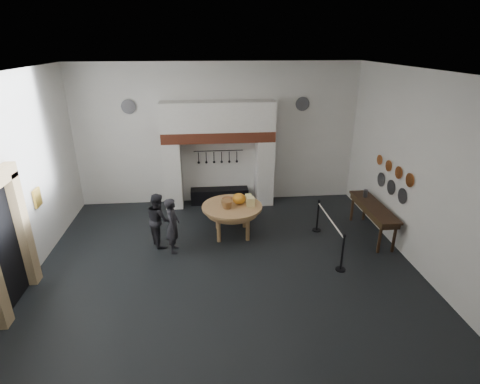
{
  "coord_description": "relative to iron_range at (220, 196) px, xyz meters",
  "views": [
    {
      "loc": [
        -0.43,
        -7.82,
        5.08
      ],
      "look_at": [
        0.45,
        1.3,
        1.35
      ],
      "focal_mm": 28.0,
      "sensor_mm": 36.0,
      "label": 1
    }
  ],
  "objects": [
    {
      "name": "barrier_rope",
      "position": [
        2.68,
        -3.26,
        0.6
      ],
      "size": [
        0.04,
        2.0,
        0.04
      ],
      "primitive_type": "cylinder",
      "rotation": [
        1.57,
        0.0,
        0.0
      ],
      "color": "silver",
      "rests_on": "barrier_post_near"
    },
    {
      "name": "utensil_rail",
      "position": [
        0.0,
        0.2,
        1.5
      ],
      "size": [
        1.6,
        0.02,
        0.02
      ],
      "primitive_type": "cylinder",
      "rotation": [
        0.0,
        1.57,
        0.0
      ],
      "color": "black",
      "rests_on": "wall_back"
    },
    {
      "name": "floor",
      "position": [
        0.0,
        -3.72,
        -0.25
      ],
      "size": [
        9.0,
        8.0,
        0.02
      ],
      "primitive_type": "cube",
      "color": "black",
      "rests_on": "ground"
    },
    {
      "name": "door_jamb_far",
      "position": [
        -4.38,
        -4.02,
        1.05
      ],
      "size": [
        0.22,
        0.3,
        2.6
      ],
      "primitive_type": "cube",
      "color": "tan",
      "rests_on": "floor"
    },
    {
      "name": "wall_front",
      "position": [
        0.0,
        -7.72,
        2.0
      ],
      "size": [
        9.0,
        0.02,
        4.5
      ],
      "primitive_type": "cube",
      "color": "silver",
      "rests_on": "floor"
    },
    {
      "name": "chimney_pier_left",
      "position": [
        -1.48,
        -0.07,
        0.82
      ],
      "size": [
        0.55,
        0.7,
        2.15
      ],
      "primitive_type": "cube",
      "color": "silver",
      "rests_on": "floor"
    },
    {
      "name": "visitor_near",
      "position": [
        -1.31,
        -2.98,
        0.49
      ],
      "size": [
        0.36,
        0.54,
        1.47
      ],
      "primitive_type": "imported",
      "rotation": [
        0.0,
        0.0,
        1.58
      ],
      "color": "black",
      "rests_on": "floor"
    },
    {
      "name": "wall_left",
      "position": [
        -4.5,
        -3.72,
        2.0
      ],
      "size": [
        0.02,
        8.0,
        4.5
      ],
      "primitive_type": "cube",
      "color": "silver",
      "rests_on": "floor"
    },
    {
      "name": "side_table",
      "position": [
        4.1,
        -2.64,
        0.62
      ],
      "size": [
        0.55,
        2.2,
        0.06
      ],
      "primitive_type": "cube",
      "color": "#352513",
      "rests_on": "floor"
    },
    {
      "name": "copper_pan_c",
      "position": [
        4.46,
        -2.42,
        1.7
      ],
      "size": [
        0.03,
        0.3,
        0.3
      ],
      "primitive_type": "cylinder",
      "rotation": [
        0.0,
        1.57,
        0.0
      ],
      "color": "#C6662D",
      "rests_on": "wall_right"
    },
    {
      "name": "wall_back",
      "position": [
        0.0,
        0.28,
        2.0
      ],
      "size": [
        9.0,
        0.02,
        4.5
      ],
      "primitive_type": "cube",
      "color": "silver",
      "rests_on": "floor"
    },
    {
      "name": "pewter_plate_left",
      "position": [
        4.46,
        -3.32,
        1.2
      ],
      "size": [
        0.03,
        0.4,
        0.4
      ],
      "primitive_type": "cylinder",
      "rotation": [
        0.0,
        1.57,
        0.0
      ],
      "color": "#4C4C51",
      "rests_on": "wall_right"
    },
    {
      "name": "door_recess",
      "position": [
        -4.47,
        -4.72,
        1.0
      ],
      "size": [
        0.04,
        1.1,
        2.5
      ],
      "primitive_type": "cube",
      "color": "black",
      "rests_on": "floor"
    },
    {
      "name": "chimney_hood",
      "position": [
        0.0,
        -0.07,
        2.67
      ],
      "size": [
        3.5,
        0.7,
        0.9
      ],
      "primitive_type": "cube",
      "color": "silver",
      "rests_on": "hearth_brick_band"
    },
    {
      "name": "pumpkin",
      "position": [
        0.45,
        -2.12,
        0.78
      ],
      "size": [
        0.36,
        0.36,
        0.31
      ],
      "primitive_type": "ellipsoid",
      "color": "orange",
      "rests_on": "work_table"
    },
    {
      "name": "barrier_post_near",
      "position": [
        2.68,
        -4.26,
        0.2
      ],
      "size": [
        0.05,
        0.05,
        0.9
      ],
      "primitive_type": "cylinder",
      "color": "black",
      "rests_on": "floor"
    },
    {
      "name": "pewter_plate_mid",
      "position": [
        4.46,
        -2.72,
        1.2
      ],
      "size": [
        0.03,
        0.4,
        0.4
      ],
      "primitive_type": "cylinder",
      "rotation": [
        0.0,
        1.57,
        0.0
      ],
      "color": "#4C4C51",
      "rests_on": "wall_right"
    },
    {
      "name": "cheese_block_big",
      "position": [
        0.75,
        -2.27,
        0.74
      ],
      "size": [
        0.22,
        0.22,
        0.24
      ],
      "primitive_type": "cube",
      "color": "#EFDD8F",
      "rests_on": "work_table"
    },
    {
      "name": "iron_range",
      "position": [
        0.0,
        0.0,
        0.0
      ],
      "size": [
        1.9,
        0.45,
        0.5
      ],
      "primitive_type": "cube",
      "color": "black",
      "rests_on": "floor"
    },
    {
      "name": "work_table",
      "position": [
        0.25,
        -2.22,
        0.59
      ],
      "size": [
        1.96,
        1.96,
        0.07
      ],
      "primitive_type": "cylinder",
      "rotation": [
        0.0,
        0.0,
        -0.21
      ],
      "color": "tan",
      "rests_on": "floor"
    },
    {
      "name": "hearth_brick_band",
      "position": [
        0.0,
        -0.07,
        2.06
      ],
      "size": [
        3.5,
        0.72,
        0.32
      ],
      "primitive_type": "cube",
      "color": "#9E442B",
      "rests_on": "chimney_pier_left"
    },
    {
      "name": "barrier_post_far",
      "position": [
        2.68,
        -2.26,
        0.2
      ],
      "size": [
        0.05,
        0.05,
        0.9
      ],
      "primitive_type": "cylinder",
      "color": "black",
      "rests_on": "floor"
    },
    {
      "name": "pewter_plate_back_right",
      "position": [
        2.7,
        0.24,
        2.95
      ],
      "size": [
        0.44,
        0.03,
        0.44
      ],
      "primitive_type": "cylinder",
      "rotation": [
        1.57,
        0.0,
        0.0
      ],
      "color": "#4C4C51",
      "rests_on": "wall_back"
    },
    {
      "name": "pewter_plate_back_left",
      "position": [
        -2.7,
        0.24,
        2.95
      ],
      "size": [
        0.44,
        0.03,
        0.44
      ],
      "primitive_type": "cylinder",
      "rotation": [
        1.57,
        0.0,
        0.0
      ],
      "color": "#4C4C51",
      "rests_on": "wall_back"
    },
    {
      "name": "bread_loaf",
      "position": [
        0.15,
        -1.87,
        0.69
      ],
      "size": [
        0.31,
        0.18,
        0.13
      ],
      "primitive_type": "ellipsoid",
      "color": "#935A34",
      "rests_on": "work_table"
    },
    {
      "name": "copper_pan_a",
      "position": [
        4.46,
        -3.52,
        1.7
      ],
      "size": [
        0.03,
        0.34,
        0.34
      ],
      "primitive_type": "cylinder",
      "rotation": [
        0.0,
        1.57,
        0.0
      ],
      "color": "#C6662D",
      "rests_on": "wall_right"
    },
    {
      "name": "copper_pan_d",
      "position": [
        4.46,
        -1.87,
        1.7
      ],
      "size": [
        0.03,
        0.28,
        0.28
      ],
      "primitive_type": "cylinder",
      "rotation": [
        0.0,
        1.57,
        0.0
      ],
      "color": "#C6662D",
      "rests_on": "wall_right"
    },
    {
      "name": "pewter_jug",
      "position": [
        4.1,
        -2.04,
        0.76
      ],
      "size": [
        0.12,
        0.12,
        0.22
      ],
      "primitive_type": "cylinder",
      "color": "#4E4D52",
      "rests_on": "side_table"
    },
    {
      "name": "visitor_far",
      "position": [
        -1.71,
        -2.58,
        0.47
      ],
      "size": [
        0.79,
        0.87,
        1.45
      ],
      "primitive_type": "imported",
      "rotation": [
        0.0,
        0.0,
        1.99
      ],
      "color": "#222227",
      "rests_on": "floor"
    },
    {
      "name": "chimney_pier_right",
      "position": [
        1.48,
        -0.07,
        0.82
      ],
      "size": [
        0.55,
        0.7,
        2.15
      ],
      "primitive_type": "cube",
      "color": "silver",
      "rests_on": "floor"
    },
    {
      "name": "cheese_block_small",
      "position": [
        0.73,
        -1.97,
        0.72
      ],
      "size": [
        0.18,
        0.18,
        0.2
      ],
      "primitive_type": "cube",
      "color": "#FAF595",
      "rests_on": "work_table"
    },
    {
      "name": "ceiling",
      "position": [
        0.0,
        -3.72,
        4.25
      ],
      "size": [
        9.0,
        8.0,
        0.02
      ],
      "primitive_type": "cube",
      "color": "silver",
      "rests_on": "wall_back"
    },
    {
      "name": "pewter_plate_right",
      "position": [
        4.46,
        -2.12,
        1.2
      ],
      "size": [
        0.03,
        0.4,
        0.4
      ],
      "primitive_type": "cylinder",
      "rotation": [
        0.0,
        1.57,
        0.0
      ],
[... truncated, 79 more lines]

